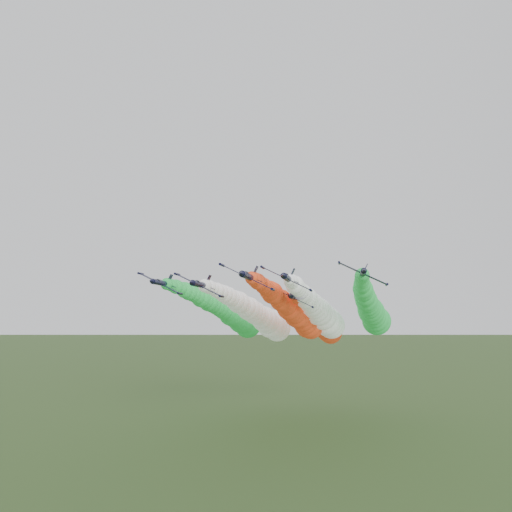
% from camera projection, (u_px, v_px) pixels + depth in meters
% --- Properties ---
extents(ground, '(3000.00, 3000.00, 0.00)m').
position_uv_depth(ground, '(277.00, 489.00, 94.10)').
color(ground, '#41602A').
rests_on(ground, ground).
extents(jet_lead, '(15.14, 78.83, 16.19)m').
position_uv_depth(jet_lead, '(296.00, 314.00, 136.98)').
color(jet_lead, black).
rests_on(jet_lead, ground).
extents(jet_inner_left, '(15.66, 79.34, 16.70)m').
position_uv_depth(jet_inner_left, '(261.00, 317.00, 149.08)').
color(jet_inner_left, black).
rests_on(jet_inner_left, ground).
extents(jet_inner_right, '(15.52, 79.21, 16.57)m').
position_uv_depth(jet_inner_right, '(321.00, 314.00, 144.38)').
color(jet_inner_right, black).
rests_on(jet_inner_right, ground).
extents(jet_outer_left, '(16.03, 79.71, 17.08)m').
position_uv_depth(jet_outer_left, '(230.00, 314.00, 159.92)').
color(jet_outer_left, black).
rests_on(jet_outer_left, ground).
extents(jet_outer_right, '(15.98, 79.66, 17.02)m').
position_uv_depth(jet_outer_right, '(371.00, 310.00, 149.75)').
color(jet_outer_right, black).
rests_on(jet_outer_right, ground).
extents(jet_trail, '(15.46, 79.15, 16.51)m').
position_uv_depth(jet_trail, '(320.00, 322.00, 163.98)').
color(jet_trail, black).
rests_on(jet_trail, ground).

